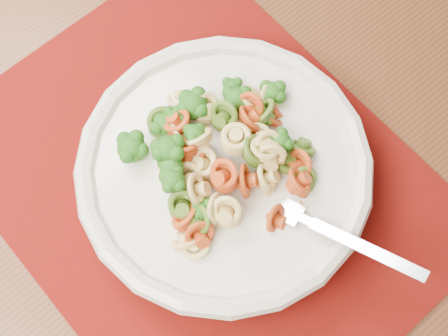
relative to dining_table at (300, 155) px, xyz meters
The scene contains 5 objects.
dining_table is the anchor object (origin of this frame).
placemat 0.18m from the dining_table, 112.67° to the right, with size 0.48×0.37×0.00m, color #5D0F04.
pasta_bowl 0.19m from the dining_table, 107.34° to the right, with size 0.29×0.29×0.05m.
pasta_broccoli_heap 0.20m from the dining_table, 107.34° to the right, with size 0.24×0.24×0.06m, color #DEC66D, non-canonical shape.
fork 0.20m from the dining_table, 72.10° to the right, with size 0.19×0.02×0.01m, color silver, non-canonical shape.
Camera 1 is at (0.49, 0.18, 1.33)m, focal length 50.00 mm.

